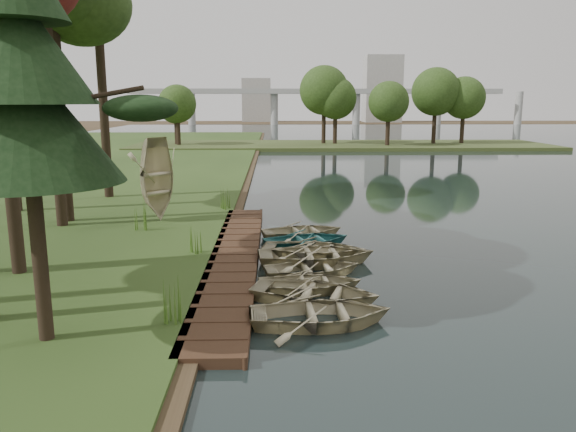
{
  "coord_description": "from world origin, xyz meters",
  "views": [
    {
      "loc": [
        -0.25,
        -18.58,
        5.39
      ],
      "look_at": [
        0.25,
        0.82,
        1.45
      ],
      "focal_mm": 35.0,
      "sensor_mm": 36.0,
      "label": 1
    }
  ],
  "objects_px": {
    "rowboat_2": "(310,281)",
    "pine_tree": "(24,82)",
    "boardwalk": "(235,258)",
    "rowboat_1": "(315,290)",
    "rowboat_0": "(321,311)",
    "stored_rowboat": "(159,212)"
  },
  "relations": [
    {
      "from": "rowboat_0",
      "to": "pine_tree",
      "type": "distance_m",
      "value": 8.24
    },
    {
      "from": "rowboat_1",
      "to": "stored_rowboat",
      "type": "xyz_separation_m",
      "value": [
        -6.13,
        9.72,
        0.27
      ]
    },
    {
      "from": "boardwalk",
      "to": "pine_tree",
      "type": "bearing_deg",
      "value": -117.83
    },
    {
      "from": "rowboat_2",
      "to": "pine_tree",
      "type": "xyz_separation_m",
      "value": [
        -6.03,
        -3.72,
        5.42
      ]
    },
    {
      "from": "rowboat_1",
      "to": "pine_tree",
      "type": "distance_m",
      "value": 8.58
    },
    {
      "from": "rowboat_1",
      "to": "rowboat_0",
      "type": "bearing_deg",
      "value": -161.35
    },
    {
      "from": "stored_rowboat",
      "to": "rowboat_0",
      "type": "bearing_deg",
      "value": -113.97
    },
    {
      "from": "rowboat_0",
      "to": "stored_rowboat",
      "type": "height_order",
      "value": "stored_rowboat"
    },
    {
      "from": "boardwalk",
      "to": "rowboat_2",
      "type": "bearing_deg",
      "value": -53.2
    },
    {
      "from": "rowboat_1",
      "to": "rowboat_2",
      "type": "xyz_separation_m",
      "value": [
        -0.07,
        0.97,
        -0.05
      ]
    },
    {
      "from": "pine_tree",
      "to": "rowboat_1",
      "type": "bearing_deg",
      "value": 24.27
    },
    {
      "from": "pine_tree",
      "to": "rowboat_2",
      "type": "bearing_deg",
      "value": 31.68
    },
    {
      "from": "boardwalk",
      "to": "rowboat_2",
      "type": "xyz_separation_m",
      "value": [
        2.38,
        -3.19,
        0.21
      ]
    },
    {
      "from": "boardwalk",
      "to": "stored_rowboat",
      "type": "height_order",
      "value": "stored_rowboat"
    },
    {
      "from": "boardwalk",
      "to": "stored_rowboat",
      "type": "relative_size",
      "value": 4.4
    },
    {
      "from": "rowboat_1",
      "to": "pine_tree",
      "type": "height_order",
      "value": "pine_tree"
    },
    {
      "from": "stored_rowboat",
      "to": "rowboat_1",
      "type": "bearing_deg",
      "value": -110.44
    },
    {
      "from": "rowboat_2",
      "to": "rowboat_0",
      "type": "bearing_deg",
      "value": 178.89
    },
    {
      "from": "boardwalk",
      "to": "stored_rowboat",
      "type": "distance_m",
      "value": 6.69
    },
    {
      "from": "rowboat_2",
      "to": "boardwalk",
      "type": "bearing_deg",
      "value": 33.38
    },
    {
      "from": "boardwalk",
      "to": "pine_tree",
      "type": "distance_m",
      "value": 9.63
    },
    {
      "from": "rowboat_0",
      "to": "boardwalk",
      "type": "bearing_deg",
      "value": 19.89
    }
  ]
}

